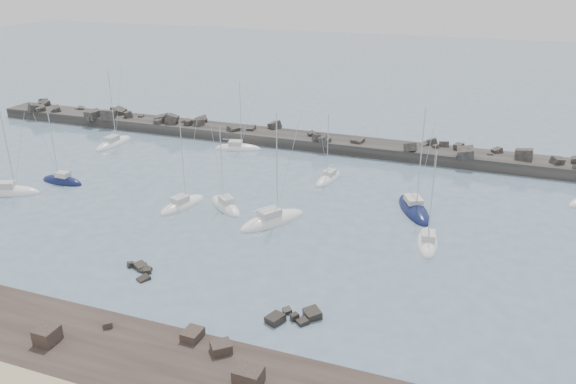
% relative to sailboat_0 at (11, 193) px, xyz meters
% --- Properties ---
extents(ground, '(400.00, 400.00, 0.00)m').
position_rel_sailboat_0_xyz_m(ground, '(32.67, -3.25, -0.16)').
color(ground, slate).
rests_on(ground, ground).
extents(rock_shelf, '(140.00, 12.00, 2.06)m').
position_rel_sailboat_0_xyz_m(rock_shelf, '(32.83, -25.23, -0.13)').
color(rock_shelf, '#2C221E').
rests_on(rock_shelf, ground).
extents(rock_cluster_near, '(3.99, 3.54, 1.15)m').
position_rel_sailboat_0_xyz_m(rock_cluster_near, '(29.06, -11.78, -0.10)').
color(rock_cluster_near, black).
rests_on(rock_cluster_near, ground).
extents(rock_cluster_far, '(4.86, 3.91, 1.45)m').
position_rel_sailboat_0_xyz_m(rock_cluster_far, '(46.69, -14.28, -0.05)').
color(rock_cluster_far, black).
rests_on(rock_cluster_far, ground).
extents(breakwater, '(115.00, 7.78, 5.11)m').
position_rel_sailboat_0_xyz_m(breakwater, '(24.47, 34.73, 0.18)').
color(breakwater, '#2B2927').
rests_on(breakwater, ground).
extents(sailboat_0, '(8.23, 5.11, 12.71)m').
position_rel_sailboat_0_xyz_m(sailboat_0, '(0.00, 0.00, 0.00)').
color(sailboat_0, white).
rests_on(sailboat_0, ground).
extents(sailboat_1, '(3.18, 8.91, 13.90)m').
position_rel_sailboat_0_xyz_m(sailboat_1, '(-0.35, 23.64, -0.02)').
color(sailboat_1, white).
rests_on(sailboat_1, ground).
extents(sailboat_2, '(7.01, 2.40, 11.28)m').
position_rel_sailboat_0_xyz_m(sailboat_2, '(3.68, 5.87, -0.00)').
color(sailboat_2, '#0F1741').
rests_on(sailboat_2, ground).
extents(sailboat_3, '(4.32, 7.98, 12.11)m').
position_rel_sailboat_0_xyz_m(sailboat_3, '(24.46, 4.42, -0.02)').
color(sailboat_3, white).
rests_on(sailboat_3, ground).
extents(sailboat_4, '(8.37, 4.58, 12.62)m').
position_rel_sailboat_0_xyz_m(sailboat_4, '(21.22, 28.75, -0.03)').
color(sailboat_4, white).
rests_on(sailboat_4, ground).
extents(sailboat_5, '(7.12, 6.38, 11.77)m').
position_rel_sailboat_0_xyz_m(sailboat_5, '(29.94, 6.04, -0.01)').
color(sailboat_5, white).
rests_on(sailboat_5, ground).
extents(sailboat_6, '(3.32, 7.16, 11.00)m').
position_rel_sailboat_0_xyz_m(sailboat_6, '(39.86, 20.21, -0.03)').
color(sailboat_6, white).
rests_on(sailboat_6, ground).
extents(sailboat_7, '(7.55, 9.45, 14.90)m').
position_rel_sailboat_0_xyz_m(sailboat_7, '(37.38, 3.94, -0.00)').
color(sailboat_7, white).
rests_on(sailboat_7, ground).
extents(sailboat_8, '(6.76, 9.86, 14.98)m').
position_rel_sailboat_0_xyz_m(sailboat_8, '(53.31, 13.43, -0.02)').
color(sailboat_8, '#0F1741').
rests_on(sailboat_8, ground).
extents(sailboat_9, '(3.32, 7.69, 11.93)m').
position_rel_sailboat_0_xyz_m(sailboat_9, '(56.14, 4.76, -0.01)').
color(sailboat_9, white).
rests_on(sailboat_9, ground).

